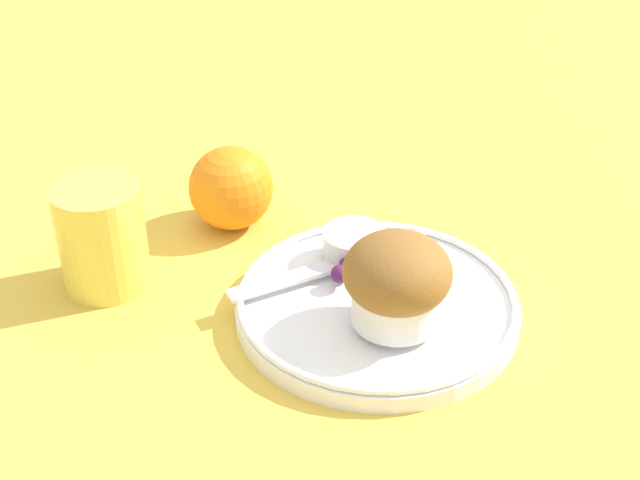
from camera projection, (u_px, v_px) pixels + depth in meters
ground_plane at (364, 310)px, 0.70m from camera, size 3.00×3.00×0.00m
plate at (379, 302)px, 0.69m from camera, size 0.22×0.22×0.02m
muffin at (397, 281)px, 0.64m from camera, size 0.08×0.08×0.07m
cream_ramekin at (354, 242)px, 0.72m from camera, size 0.05×0.05×0.02m
berry_pair at (344, 270)px, 0.70m from camera, size 0.03×0.01×0.01m
butter_knife at (333, 266)px, 0.71m from camera, size 0.16×0.11×0.00m
orange_fruit at (231, 188)px, 0.79m from camera, size 0.07×0.07×0.07m
juice_glass at (102, 237)px, 0.71m from camera, size 0.07×0.07×0.09m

